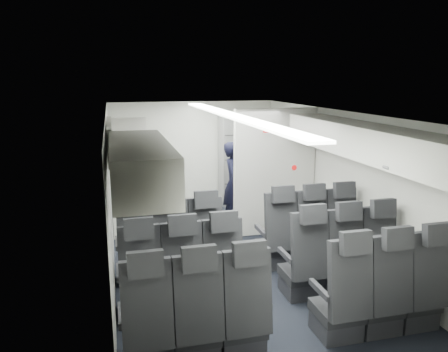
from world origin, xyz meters
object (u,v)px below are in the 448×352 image
seat_row_mid (263,271)px  flight_attendant (234,184)px  boarding_door (114,178)px  carry_on_bag (136,146)px  seat_row_front (241,244)px  galley_unit (240,159)px  seat_row_rear (293,309)px

seat_row_mid → flight_attendant: size_ratio=2.17×
boarding_door → seat_row_mid: bearing=-61.2°
carry_on_bag → seat_row_mid: bearing=-17.2°
seat_row_front → boarding_door: 2.71m
seat_row_front → carry_on_bag: carry_on_bag is taller
galley_unit → flight_attendant: size_ratio=1.24×
galley_unit → boarding_door: galley_unit is taller
carry_on_bag → flight_attendant: bearing=62.7°
seat_row_front → boarding_door: (-1.64, 2.09, 0.55)m
seat_row_front → seat_row_mid: same height
seat_row_rear → galley_unit: bearing=79.4°
galley_unit → boarding_door: 2.84m
seat_row_rear → boarding_door: (-1.64, 3.89, 0.55)m
boarding_door → flight_attendant: bearing=-4.8°
seat_row_mid → carry_on_bag: carry_on_bag is taller
seat_row_rear → seat_row_front: bearing=90.0°
seat_row_mid → galley_unit: galley_unit is taller
seat_row_front → flight_attendant: flight_attendant is taller
seat_row_mid → flight_attendant: flight_attendant is taller
galley_unit → boarding_door: size_ratio=1.02×
boarding_door → seat_row_front: bearing=-51.8°
seat_row_rear → flight_attendant: 3.75m
seat_row_front → seat_row_mid: (0.00, -0.90, 0.00)m
flight_attendant → carry_on_bag: 2.85m
seat_row_front → galley_unit: bearing=73.7°
seat_row_rear → galley_unit: size_ratio=1.75×
flight_attendant → galley_unit: bearing=-1.5°
flight_attendant → carry_on_bag: size_ratio=4.03×
flight_attendant → seat_row_front: bearing=-173.0°
seat_row_rear → galley_unit: galley_unit is taller
seat_row_rear → boarding_door: 4.25m
seat_row_rear → boarding_door: bearing=112.9°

